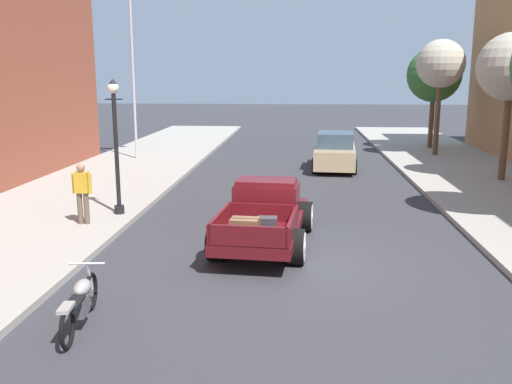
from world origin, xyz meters
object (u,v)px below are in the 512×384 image
(hotrod_truck_maroon, at_px, (266,212))
(street_tree_third, at_px, (441,65))
(street_lamp_near, at_px, (116,137))
(street_tree_second, at_px, (511,68))
(pedestrian_sidewalk_left, at_px, (82,190))
(car_background_tan, at_px, (335,152))
(street_tree_farthest, at_px, (434,75))
(flagpole, at_px, (136,39))
(motorcycle_parked, at_px, (80,302))

(hotrod_truck_maroon, xyz_separation_m, street_tree_third, (7.67, 15.16, 3.86))
(street_lamp_near, height_order, street_tree_third, street_tree_third)
(hotrod_truck_maroon, relative_size, street_tree_second, 0.91)
(hotrod_truck_maroon, bearing_deg, pedestrian_sidewalk_left, 171.42)
(car_background_tan, bearing_deg, street_tree_third, 36.77)
(street_tree_second, bearing_deg, car_background_tan, 155.15)
(hotrod_truck_maroon, distance_m, car_background_tan, 11.46)
(hotrod_truck_maroon, bearing_deg, street_tree_farthest, 65.95)
(pedestrian_sidewalk_left, height_order, flagpole, flagpole)
(pedestrian_sidewalk_left, height_order, street_lamp_near, street_lamp_near)
(hotrod_truck_maroon, distance_m, street_lamp_near, 5.07)
(street_tree_third, bearing_deg, hotrod_truck_maroon, -116.84)
(hotrod_truck_maroon, relative_size, street_lamp_near, 1.31)
(motorcycle_parked, xyz_separation_m, flagpole, (-4.09, 17.91, 5.33))
(pedestrian_sidewalk_left, bearing_deg, hotrod_truck_maroon, -8.58)
(car_background_tan, height_order, street_tree_second, street_tree_second)
(hotrod_truck_maroon, relative_size, motorcycle_parked, 2.38)
(car_background_tan, bearing_deg, pedestrian_sidewalk_left, -125.18)
(street_lamp_near, xyz_separation_m, street_tree_farthest, (12.46, 16.12, 1.73))
(street_tree_farthest, bearing_deg, hotrod_truck_maroon, -114.05)
(hotrod_truck_maroon, relative_size, flagpole, 0.55)
(street_lamp_near, relative_size, flagpole, 0.42)
(hotrod_truck_maroon, distance_m, pedestrian_sidewalk_left, 5.05)
(street_tree_third, bearing_deg, street_tree_second, -82.27)
(motorcycle_parked, height_order, pedestrian_sidewalk_left, pedestrian_sidewalk_left)
(street_lamp_near, distance_m, flagpole, 11.66)
(hotrod_truck_maroon, xyz_separation_m, car_background_tan, (2.39, 11.21, 0.01))
(motorcycle_parked, bearing_deg, street_tree_third, 62.74)
(motorcycle_parked, distance_m, street_tree_farthest, 25.81)
(street_tree_third, bearing_deg, flagpole, -170.86)
(motorcycle_parked, bearing_deg, flagpole, 102.88)
(motorcycle_parked, xyz_separation_m, street_tree_second, (11.36, 13.42, 3.93))
(hotrod_truck_maroon, bearing_deg, street_lamp_near, 156.14)
(flagpole, distance_m, street_tree_second, 16.15)
(hotrod_truck_maroon, xyz_separation_m, motorcycle_parked, (-2.76, -5.08, -0.31))
(street_tree_farthest, bearing_deg, motorcycle_parked, -115.06)
(hotrod_truck_maroon, height_order, street_lamp_near, street_lamp_near)
(pedestrian_sidewalk_left, distance_m, street_tree_third, 19.50)
(hotrod_truck_maroon, bearing_deg, car_background_tan, 77.99)
(pedestrian_sidewalk_left, xyz_separation_m, street_tree_farthest, (13.05, 17.31, 3.03))
(hotrod_truck_maroon, xyz_separation_m, pedestrian_sidewalk_left, (-4.99, 0.75, 0.33))
(car_background_tan, xyz_separation_m, street_lamp_near, (-6.78, -9.27, 1.62))
(pedestrian_sidewalk_left, relative_size, street_tree_third, 0.29)
(hotrod_truck_maroon, height_order, flagpole, flagpole)
(hotrod_truck_maroon, xyz_separation_m, flagpole, (-6.85, 12.83, 5.02))
(street_tree_second, xyz_separation_m, street_tree_third, (-0.93, 6.83, 0.24))
(motorcycle_parked, bearing_deg, street_tree_farthest, 64.94)
(street_tree_farthest, bearing_deg, street_tree_second, -86.85)
(street_lamp_near, distance_m, street_tree_second, 14.61)
(car_background_tan, relative_size, pedestrian_sidewalk_left, 2.67)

